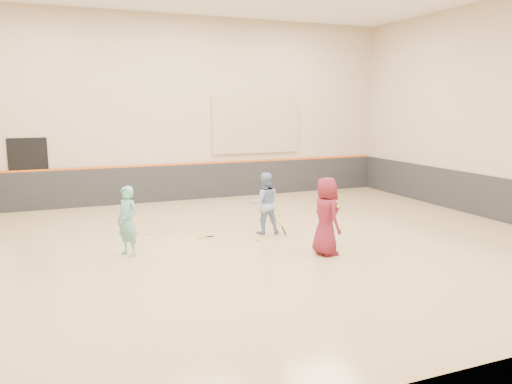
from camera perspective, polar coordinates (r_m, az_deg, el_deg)
name	(u,v)px	position (r m, az deg, el deg)	size (l,w,h in m)	color
room	(240,211)	(11.13, -1.84, -2.22)	(15.04, 12.04, 6.22)	tan
wainscot_back	(178,183)	(16.81, -8.88, 1.06)	(14.90, 0.04, 1.20)	#232326
wainscot_right	(491,198)	(15.38, 25.27, -0.59)	(0.04, 11.90, 1.20)	#232326
accent_stripe	(178,164)	(16.72, -8.93, 3.16)	(14.90, 0.03, 0.06)	#D85914
acoustic_panel	(256,124)	(17.46, 0.03, 7.77)	(3.20, 0.08, 2.00)	tan
doorway	(29,175)	(16.35, -24.48, 1.81)	(1.10, 0.05, 2.20)	black
girl	(128,221)	(10.86, -14.46, -3.23)	(0.54, 0.36, 1.48)	#68B5AE
instructor	(265,203)	(12.30, 1.00, -1.29)	(0.74, 0.58, 1.53)	#7D98C1
young_man	(326,216)	(10.66, 8.02, -2.76)	(0.81, 0.53, 1.66)	maroon
held_racket	(279,219)	(12.05, 2.60, -3.08)	(0.34, 0.34, 0.66)	gold
spare_racket	(201,235)	(12.12, -6.26, -4.86)	(0.62, 0.62, 0.14)	#9EBC29
ball_under_racket	(258,240)	(11.73, 0.18, -5.51)	(0.07, 0.07, 0.07)	#BACB2F
ball_in_hand	(338,207)	(10.49, 9.38, -1.65)	(0.07, 0.07, 0.07)	#DDEB36
ball_beside_spare	(147,233)	(12.63, -12.39, -4.61)	(0.07, 0.07, 0.07)	yellow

